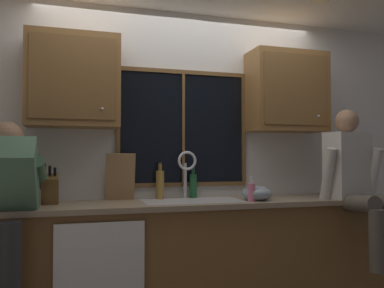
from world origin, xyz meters
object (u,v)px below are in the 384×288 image
(cutting_board, at_px, (120,177))
(soap_dispenser, at_px, (251,192))
(bottle_green_glass, at_px, (193,185))
(bottle_tall_clear, at_px, (160,184))
(person_sitting_on_counter, at_px, (355,177))
(knife_block, at_px, (50,190))
(person_standing, at_px, (0,208))
(mixing_bowl, at_px, (257,193))

(cutting_board, bearing_deg, soap_dispenser, -21.59)
(bottle_green_glass, xyz_separation_m, bottle_tall_clear, (-0.30, -0.02, 0.02))
(soap_dispenser, distance_m, bottle_green_glass, 0.54)
(person_sitting_on_counter, xyz_separation_m, cutting_board, (-1.89, 0.48, 0.00))
(knife_block, relative_size, soap_dispenser, 1.64)
(knife_block, distance_m, bottle_tall_clear, 0.87)
(person_standing, height_order, cutting_board, person_standing)
(mixing_bowl, relative_size, soap_dispenser, 1.27)
(person_standing, xyz_separation_m, bottle_green_glass, (1.44, 0.52, 0.08))
(soap_dispenser, bearing_deg, bottle_green_glass, 131.86)
(person_sitting_on_counter, bearing_deg, cutting_board, 165.72)
(soap_dispenser, xyz_separation_m, bottle_tall_clear, (-0.66, 0.38, 0.05))
(person_sitting_on_counter, bearing_deg, bottle_green_glass, 158.69)
(person_standing, xyz_separation_m, cutting_board, (0.81, 0.50, 0.16))
(cutting_board, bearing_deg, person_standing, -148.25)
(person_standing, height_order, bottle_tall_clear, person_standing)
(person_sitting_on_counter, relative_size, knife_block, 3.92)
(person_sitting_on_counter, distance_m, mixing_bowl, 0.85)
(person_sitting_on_counter, distance_m, knife_block, 2.44)
(cutting_board, xyz_separation_m, mixing_bowl, (1.06, -0.32, -0.13))
(person_sitting_on_counter, bearing_deg, soap_dispenser, 174.24)
(cutting_board, distance_m, mixing_bowl, 1.12)
(knife_block, relative_size, bottle_green_glass, 1.22)
(soap_dispenser, xyz_separation_m, bottle_green_glass, (-0.36, 0.40, 0.03))
(person_sitting_on_counter, xyz_separation_m, bottle_tall_clear, (-1.56, 0.47, -0.06))
(cutting_board, height_order, soap_dispenser, cutting_board)
(person_standing, height_order, knife_block, person_standing)
(mixing_bowl, bearing_deg, person_sitting_on_counter, -10.69)
(person_sitting_on_counter, relative_size, soap_dispenser, 6.43)
(soap_dispenser, bearing_deg, person_standing, -176.34)
(cutting_board, bearing_deg, mixing_bowl, -17.00)
(knife_block, xyz_separation_m, mixing_bowl, (1.59, -0.17, -0.05))
(knife_block, xyz_separation_m, bottle_tall_clear, (0.86, 0.15, 0.02))
(person_sitting_on_counter, height_order, bottle_green_glass, person_sitting_on_counter)
(soap_dispenser, relative_size, bottle_tall_clear, 0.64)
(person_standing, relative_size, cutting_board, 3.94)
(person_sitting_on_counter, xyz_separation_m, knife_block, (-2.42, 0.32, -0.08))
(person_standing, xyz_separation_m, bottle_tall_clear, (1.14, 0.50, 0.10))
(mixing_bowl, distance_m, bottle_green_glass, 0.56)
(soap_dispenser, bearing_deg, person_sitting_on_counter, -5.76)
(knife_block, bearing_deg, mixing_bowl, -5.95)
(cutting_board, distance_m, soap_dispenser, 1.06)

